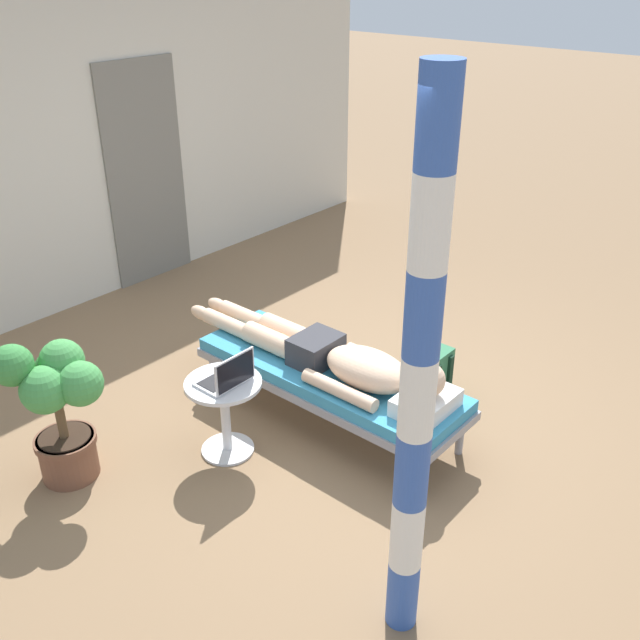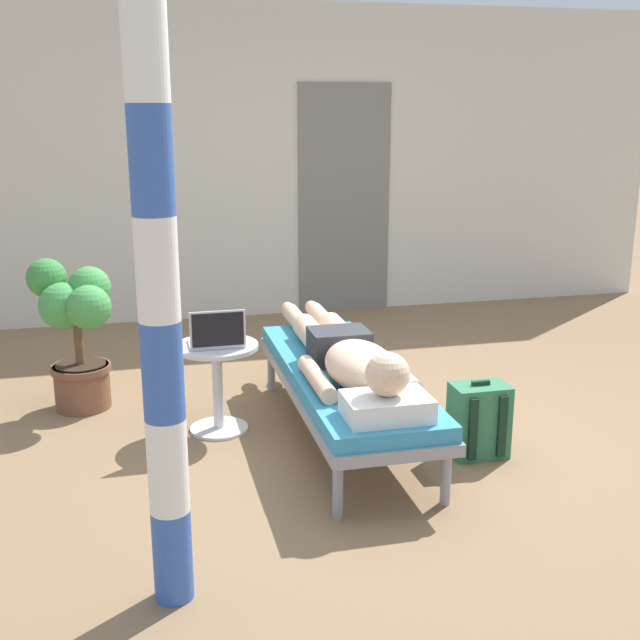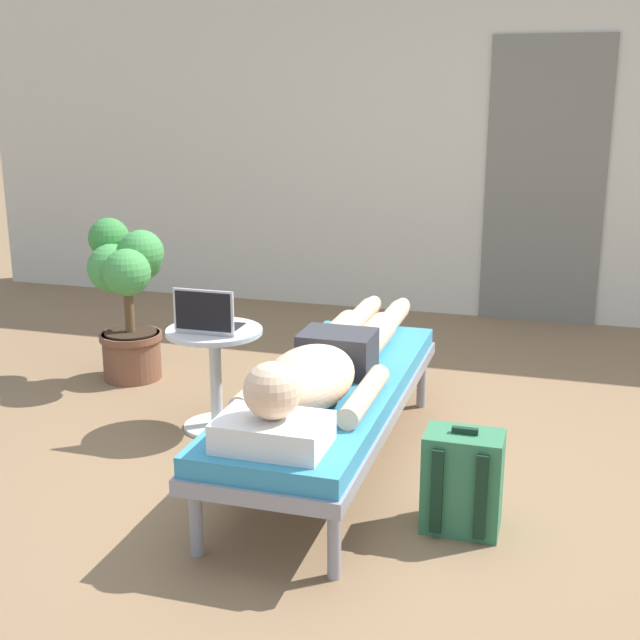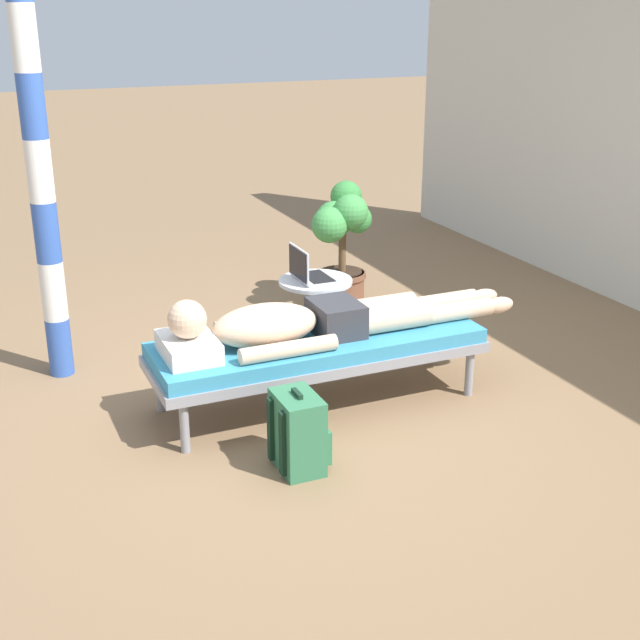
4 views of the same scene
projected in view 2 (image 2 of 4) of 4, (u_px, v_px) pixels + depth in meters
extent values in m
plane|color=#846647|center=(364.00, 442.00, 4.47)|extent=(40.00, 40.00, 0.00)
cube|color=beige|center=(257.00, 163.00, 6.97)|extent=(7.60, 0.20, 2.70)
cube|color=slate|center=(344.00, 200.00, 7.13)|extent=(0.84, 0.03, 2.04)
cylinder|color=gray|center=(271.00, 370.00, 5.25)|extent=(0.05, 0.05, 0.28)
cylinder|color=gray|center=(348.00, 365.00, 5.37)|extent=(0.05, 0.05, 0.28)
cylinder|color=gray|center=(338.00, 489.00, 3.62)|extent=(0.05, 0.05, 0.28)
cylinder|color=gray|center=(446.00, 477.00, 3.74)|extent=(0.05, 0.05, 0.28)
cube|color=gray|center=(344.00, 386.00, 4.45)|extent=(0.63, 1.94, 0.06)
cube|color=teal|center=(344.00, 375.00, 4.43)|extent=(0.60, 1.90, 0.08)
cube|color=white|center=(387.00, 407.00, 3.70)|extent=(0.40, 0.28, 0.11)
sphere|color=beige|center=(387.00, 374.00, 3.66)|extent=(0.21, 0.21, 0.21)
ellipsoid|color=beige|center=(360.00, 366.00, 4.10)|extent=(0.35, 0.60, 0.23)
cylinder|color=beige|center=(317.00, 379.00, 4.11)|extent=(0.09, 0.55, 0.09)
cylinder|color=beige|center=(397.00, 372.00, 4.21)|extent=(0.09, 0.55, 0.09)
cube|color=#333338|center=(339.00, 346.00, 4.51)|extent=(0.33, 0.26, 0.19)
cylinder|color=beige|center=(311.00, 334.00, 4.81)|extent=(0.15, 0.42, 0.15)
cylinder|color=beige|center=(297.00, 319.00, 5.22)|extent=(0.11, 0.44, 0.11)
ellipsoid|color=beige|center=(288.00, 310.00, 5.49)|extent=(0.09, 0.20, 0.10)
cylinder|color=beige|center=(338.00, 332.00, 4.85)|extent=(0.15, 0.42, 0.15)
cylinder|color=beige|center=(322.00, 318.00, 5.26)|extent=(0.11, 0.44, 0.11)
ellipsoid|color=beige|center=(312.00, 308.00, 5.53)|extent=(0.09, 0.20, 0.10)
cylinder|color=silver|center=(219.00, 428.00, 4.64)|extent=(0.34, 0.34, 0.02)
cylinder|color=silver|center=(218.00, 388.00, 4.57)|extent=(0.06, 0.06, 0.48)
cylinder|color=silver|center=(216.00, 347.00, 4.51)|extent=(0.48, 0.48, 0.02)
cube|color=silver|center=(216.00, 343.00, 4.50)|extent=(0.31, 0.22, 0.02)
cube|color=black|center=(216.00, 341.00, 4.51)|extent=(0.27, 0.15, 0.00)
cube|color=silver|center=(218.00, 329.00, 4.36)|extent=(0.31, 0.01, 0.21)
cube|color=black|center=(218.00, 330.00, 4.36)|extent=(0.29, 0.00, 0.19)
cube|color=#33724C|center=(479.00, 420.00, 4.26)|extent=(0.30, 0.20, 0.40)
cube|color=#33724C|center=(469.00, 424.00, 4.39)|extent=(0.23, 0.04, 0.18)
cube|color=black|center=(473.00, 429.00, 4.14)|extent=(0.04, 0.02, 0.34)
cube|color=black|center=(502.00, 427.00, 4.17)|extent=(0.04, 0.02, 0.34)
cube|color=black|center=(481.00, 383.00, 4.20)|extent=(0.10, 0.02, 0.02)
cylinder|color=brown|center=(82.00, 386.00, 4.95)|extent=(0.34, 0.34, 0.28)
cylinder|color=brown|center=(81.00, 368.00, 4.92)|extent=(0.37, 0.37, 0.04)
cylinder|color=#332319|center=(81.00, 364.00, 4.91)|extent=(0.31, 0.31, 0.01)
cylinder|color=brown|center=(78.00, 337.00, 4.87)|extent=(0.06, 0.06, 0.36)
sphere|color=#429347|center=(89.00, 288.00, 4.83)|extent=(0.26, 0.26, 0.26)
sphere|color=#38843D|center=(86.00, 296.00, 4.91)|extent=(0.21, 0.21, 0.21)
sphere|color=#38843D|center=(46.00, 278.00, 4.84)|extent=(0.24, 0.24, 0.24)
sphere|color=#429347|center=(62.00, 306.00, 4.76)|extent=(0.28, 0.28, 0.28)
sphere|color=#429347|center=(89.00, 307.00, 4.69)|extent=(0.27, 0.27, 0.27)
cylinder|color=#3359B2|center=(173.00, 554.00, 3.01)|extent=(0.15, 0.15, 0.37)
cylinder|color=white|center=(168.00, 465.00, 2.92)|extent=(0.15, 0.15, 0.37)
cylinder|color=#3359B2|center=(163.00, 371.00, 2.82)|extent=(0.15, 0.15, 0.37)
cylinder|color=white|center=(157.00, 269.00, 2.72)|extent=(0.15, 0.15, 0.37)
cylinder|color=#3359B2|center=(151.00, 160.00, 2.63)|extent=(0.15, 0.15, 0.37)
cylinder|color=white|center=(145.00, 43.00, 2.53)|extent=(0.15, 0.15, 0.37)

